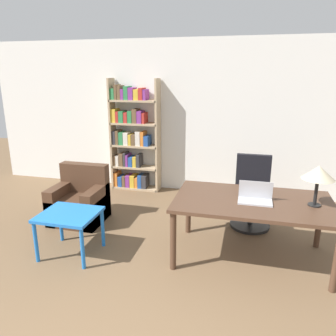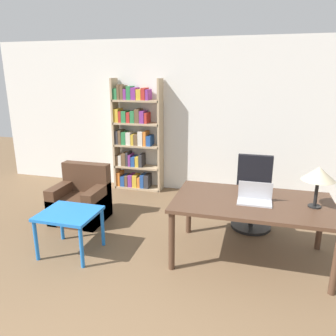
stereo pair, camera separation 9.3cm
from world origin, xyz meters
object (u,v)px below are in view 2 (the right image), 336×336
(armchair, at_px, (81,202))
(side_table_blue, at_px, (69,218))
(desk, at_px, (252,207))
(laptop, at_px, (255,198))
(office_chair, at_px, (253,197))
(bookshelf, at_px, (135,139))
(table_lamp, at_px, (319,174))

(armchair, bearing_deg, side_table_blue, -67.72)
(desk, height_order, laptop, laptop)
(laptop, xyz_separation_m, office_chair, (-0.02, 0.96, -0.34))
(laptop, distance_m, office_chair, 1.02)
(desk, xyz_separation_m, laptop, (0.02, -0.04, 0.13))
(laptop, relative_size, bookshelf, 0.18)
(table_lamp, xyz_separation_m, bookshelf, (-2.83, 1.98, -0.14))
(office_chair, height_order, bookshelf, bookshelf)
(desk, distance_m, table_lamp, 0.79)
(desk, height_order, armchair, armchair)
(desk, bearing_deg, side_table_blue, -168.20)
(armchair, bearing_deg, office_chair, 10.85)
(laptop, xyz_separation_m, armchair, (-2.48, 0.48, -0.50))
(side_table_blue, height_order, bookshelf, bookshelf)
(table_lamp, bearing_deg, office_chair, 125.16)
(desk, xyz_separation_m, table_lamp, (0.65, -0.00, 0.44))
(laptop, relative_size, office_chair, 0.37)
(table_lamp, height_order, armchair, table_lamp)
(table_lamp, xyz_separation_m, office_chair, (-0.65, 0.92, -0.66))
(laptop, bearing_deg, side_table_blue, -169.30)
(bookshelf, bearing_deg, armchair, -100.31)
(desk, relative_size, armchair, 2.16)
(side_table_blue, height_order, armchair, armchair)
(office_chair, bearing_deg, bookshelf, 154.02)
(desk, relative_size, office_chair, 1.76)
(laptop, relative_size, armchair, 0.45)
(bookshelf, bearing_deg, desk, -42.26)
(office_chair, bearing_deg, side_table_blue, -147.12)
(office_chair, distance_m, armchair, 2.51)
(desk, height_order, office_chair, office_chair)
(laptop, height_order, armchair, laptop)
(desk, distance_m, bookshelf, 2.96)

